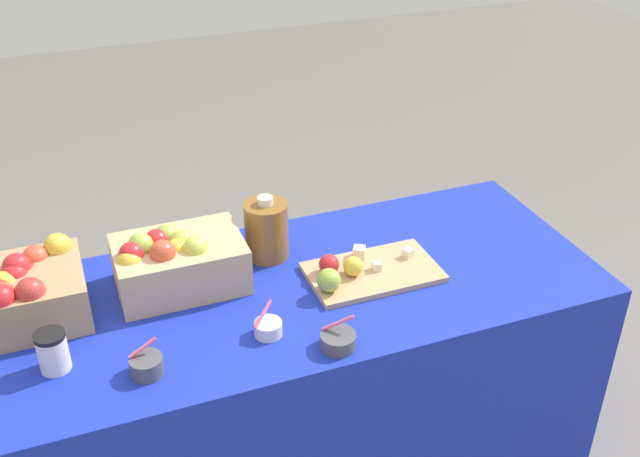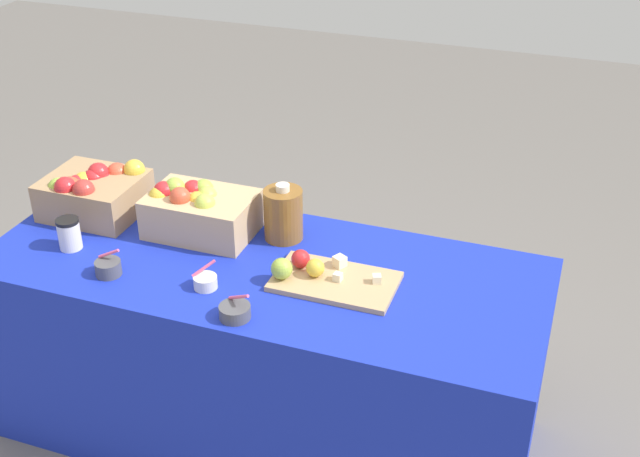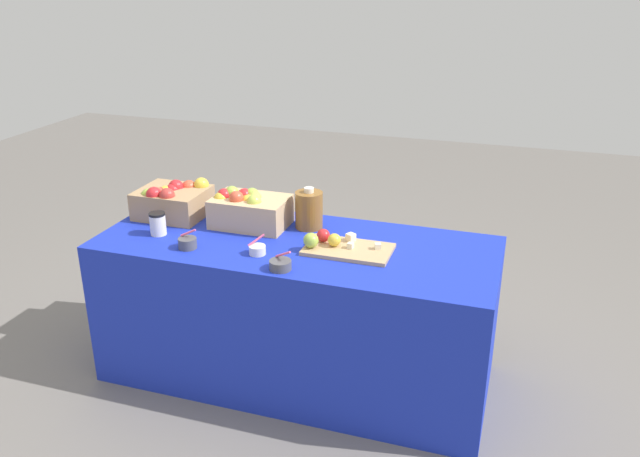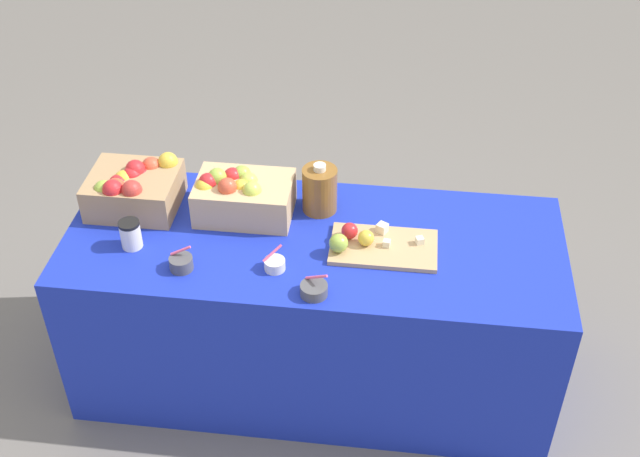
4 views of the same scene
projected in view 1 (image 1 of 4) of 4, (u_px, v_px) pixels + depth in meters
The scene contains 9 objects.
table at pixel (290, 381), 2.44m from camera, with size 1.90×0.76×0.74m, color #192DB7.
apple_crate_left at pixel (20, 292), 2.08m from camera, with size 0.34×0.29×0.19m.
apple_crate_middle at pixel (176, 261), 2.21m from camera, with size 0.37×0.25×0.19m.
cutting_board_front at pixel (361, 271), 2.28m from camera, with size 0.40×0.24×0.09m.
sample_bowl_near at pixel (338, 340), 2.00m from camera, with size 0.10×0.10×0.09m.
sample_bowl_mid at pixel (268, 328), 2.05m from camera, with size 0.08×0.08×0.09m.
sample_bowl_far at pixel (146, 365), 1.91m from camera, with size 0.09×0.09×0.09m.
cider_jug at pixel (268, 229), 2.35m from camera, with size 0.14×0.14×0.21m.
coffee_cup at pixel (53, 351), 1.91m from camera, with size 0.08×0.08×0.11m.
Camera 1 is at (-0.56, -1.75, 2.05)m, focal length 42.39 mm.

